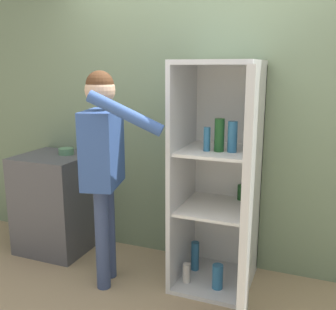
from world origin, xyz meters
The scene contains 5 objects.
wall_back centered at (0.00, 0.98, 1.27)m, with size 7.00×0.06×2.55m.
refrigerator centered at (0.33, 0.52, 0.88)m, with size 0.71×1.24×1.78m.
person centered at (-0.56, 0.27, 1.09)m, with size 0.74×0.55×1.70m.
counter centered at (-1.32, 0.63, 0.46)m, with size 0.63×0.59×0.93m.
bowl centered at (-1.23, 0.71, 0.96)m, with size 0.14×0.14×0.06m.
Camera 1 is at (0.99, -2.26, 1.73)m, focal length 42.00 mm.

